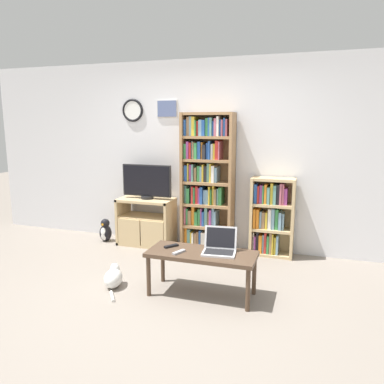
{
  "coord_description": "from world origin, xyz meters",
  "views": [
    {
      "loc": [
        1.49,
        -3.18,
        1.75
      ],
      "look_at": [
        0.11,
        1.01,
        0.93
      ],
      "focal_mm": 35.0,
      "sensor_mm": 36.0,
      "label": 1
    }
  ],
  "objects_px": {
    "tv_stand": "(146,222)",
    "penguin_figurine": "(105,231)",
    "coffee_table": "(202,257)",
    "remote_near_laptop": "(179,252)",
    "remote_far_from_laptop": "(171,246)",
    "bookshelf_short": "(271,217)",
    "laptop": "(220,246)",
    "television": "(147,182)",
    "bookshelf_tall": "(206,182)",
    "cat": "(114,277)"
  },
  "relations": [
    {
      "from": "tv_stand",
      "to": "remote_near_laptop",
      "type": "bearing_deg",
      "value": -53.8
    },
    {
      "from": "bookshelf_short",
      "to": "laptop",
      "type": "relative_size",
      "value": 2.93
    },
    {
      "from": "bookshelf_tall",
      "to": "remote_far_from_laptop",
      "type": "distance_m",
      "value": 1.45
    },
    {
      "from": "tv_stand",
      "to": "remote_near_laptop",
      "type": "xyz_separation_m",
      "value": [
        1.03,
        -1.41,
        0.13
      ]
    },
    {
      "from": "cat",
      "to": "tv_stand",
      "type": "bearing_deg",
      "value": 87.04
    },
    {
      "from": "television",
      "to": "penguin_figurine",
      "type": "distance_m",
      "value": 1.02
    },
    {
      "from": "cat",
      "to": "remote_near_laptop",
      "type": "bearing_deg",
      "value": -12.93
    },
    {
      "from": "tv_stand",
      "to": "bookshelf_short",
      "type": "xyz_separation_m",
      "value": [
        1.76,
        0.12,
        0.18
      ]
    },
    {
      "from": "tv_stand",
      "to": "penguin_figurine",
      "type": "bearing_deg",
      "value": -174.1
    },
    {
      "from": "television",
      "to": "remote_near_laptop",
      "type": "xyz_separation_m",
      "value": [
        1.01,
        -1.42,
        -0.45
      ]
    },
    {
      "from": "tv_stand",
      "to": "penguin_figurine",
      "type": "height_order",
      "value": "tv_stand"
    },
    {
      "from": "remote_near_laptop",
      "to": "bookshelf_short",
      "type": "bearing_deg",
      "value": -92.5
    },
    {
      "from": "bookshelf_short",
      "to": "cat",
      "type": "relative_size",
      "value": 2.16
    },
    {
      "from": "television",
      "to": "laptop",
      "type": "relative_size",
      "value": 2.04
    },
    {
      "from": "coffee_table",
      "to": "bookshelf_short",
      "type": "bearing_deg",
      "value": 70.1
    },
    {
      "from": "bookshelf_short",
      "to": "penguin_figurine",
      "type": "distance_m",
      "value": 2.43
    },
    {
      "from": "laptop",
      "to": "cat",
      "type": "distance_m",
      "value": 1.22
    },
    {
      "from": "television",
      "to": "remote_near_laptop",
      "type": "relative_size",
      "value": 4.43
    },
    {
      "from": "tv_stand",
      "to": "bookshelf_short",
      "type": "distance_m",
      "value": 1.77
    },
    {
      "from": "bookshelf_short",
      "to": "remote_far_from_laptop",
      "type": "bearing_deg",
      "value": -122.29
    },
    {
      "from": "tv_stand",
      "to": "coffee_table",
      "type": "distance_m",
      "value": 1.81
    },
    {
      "from": "coffee_table",
      "to": "remote_near_laptop",
      "type": "relative_size",
      "value": 6.69
    },
    {
      "from": "bookshelf_short",
      "to": "penguin_figurine",
      "type": "height_order",
      "value": "bookshelf_short"
    },
    {
      "from": "bookshelf_tall",
      "to": "tv_stand",
      "type": "bearing_deg",
      "value": -172.81
    },
    {
      "from": "cat",
      "to": "penguin_figurine",
      "type": "xyz_separation_m",
      "value": [
        -0.92,
        1.36,
        0.05
      ]
    },
    {
      "from": "bookshelf_short",
      "to": "coffee_table",
      "type": "height_order",
      "value": "bookshelf_short"
    },
    {
      "from": "bookshelf_short",
      "to": "penguin_figurine",
      "type": "relative_size",
      "value": 3.07
    },
    {
      "from": "remote_far_from_laptop",
      "to": "cat",
      "type": "xyz_separation_m",
      "value": [
        -0.61,
        -0.17,
        -0.37
      ]
    },
    {
      "from": "coffee_table",
      "to": "laptop",
      "type": "height_order",
      "value": "laptop"
    },
    {
      "from": "television",
      "to": "coffee_table",
      "type": "height_order",
      "value": "television"
    },
    {
      "from": "television",
      "to": "remote_near_laptop",
      "type": "distance_m",
      "value": 1.8
    },
    {
      "from": "remote_near_laptop",
      "to": "remote_far_from_laptop",
      "type": "relative_size",
      "value": 1.07
    },
    {
      "from": "television",
      "to": "remote_near_laptop",
      "type": "bearing_deg",
      "value": -54.62
    },
    {
      "from": "bookshelf_tall",
      "to": "cat",
      "type": "xyz_separation_m",
      "value": [
        -0.59,
        -1.53,
        -0.84
      ]
    },
    {
      "from": "laptop",
      "to": "penguin_figurine",
      "type": "xyz_separation_m",
      "value": [
        -2.05,
        1.19,
        -0.37
      ]
    },
    {
      "from": "remote_far_from_laptop",
      "to": "penguin_figurine",
      "type": "distance_m",
      "value": 1.96
    },
    {
      "from": "bookshelf_short",
      "to": "laptop",
      "type": "height_order",
      "value": "bookshelf_short"
    },
    {
      "from": "laptop",
      "to": "cat",
      "type": "height_order",
      "value": "laptop"
    },
    {
      "from": "television",
      "to": "remote_far_from_laptop",
      "type": "distance_m",
      "value": 1.6
    },
    {
      "from": "laptop",
      "to": "tv_stand",
      "type": "bearing_deg",
      "value": 131.63
    },
    {
      "from": "coffee_table",
      "to": "remote_far_from_laptop",
      "type": "relative_size",
      "value": 7.15
    },
    {
      "from": "television",
      "to": "penguin_figurine",
      "type": "relative_size",
      "value": 2.14
    },
    {
      "from": "coffee_table",
      "to": "penguin_figurine",
      "type": "distance_m",
      "value": 2.27
    },
    {
      "from": "remote_near_laptop",
      "to": "remote_far_from_laptop",
      "type": "height_order",
      "value": "same"
    },
    {
      "from": "tv_stand",
      "to": "remote_far_from_laptop",
      "type": "xyz_separation_m",
      "value": [
        0.89,
        -1.26,
        0.13
      ]
    },
    {
      "from": "bookshelf_tall",
      "to": "penguin_figurine",
      "type": "bearing_deg",
      "value": -173.36
    },
    {
      "from": "tv_stand",
      "to": "bookshelf_tall",
      "type": "height_order",
      "value": "bookshelf_tall"
    },
    {
      "from": "television",
      "to": "coffee_table",
      "type": "distance_m",
      "value": 1.87
    },
    {
      "from": "coffee_table",
      "to": "penguin_figurine",
      "type": "height_order",
      "value": "coffee_table"
    },
    {
      "from": "remote_near_laptop",
      "to": "cat",
      "type": "relative_size",
      "value": 0.34
    }
  ]
}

